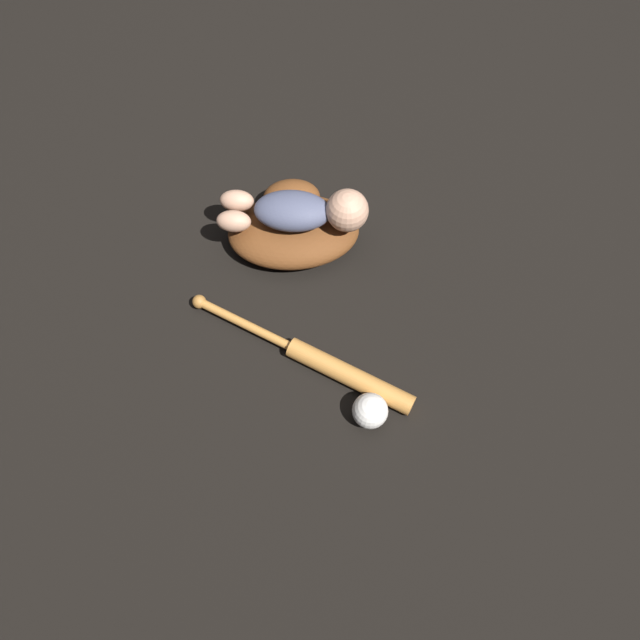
# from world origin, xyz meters

# --- Properties ---
(ground_plane) EXTENTS (6.00, 6.00, 0.00)m
(ground_plane) POSITION_xyz_m (0.00, 0.00, 0.00)
(ground_plane) COLOR black
(baseball_glove) EXTENTS (0.34, 0.28, 0.09)m
(baseball_glove) POSITION_xyz_m (-0.04, -0.04, 0.04)
(baseball_glove) COLOR brown
(baseball_glove) RESTS_ON ground
(baby_figure) EXTENTS (0.34, 0.11, 0.10)m
(baby_figure) POSITION_xyz_m (-0.01, -0.05, 0.13)
(baby_figure) COLOR #4C516B
(baby_figure) RESTS_ON baseball_glove
(baseball_bat) EXTENTS (0.51, 0.26, 0.04)m
(baseball_bat) POSITION_xyz_m (0.06, -0.38, 0.02)
(baseball_bat) COLOR #C6843D
(baseball_bat) RESTS_ON ground
(baseball) EXTENTS (0.08, 0.08, 0.08)m
(baseball) POSITION_xyz_m (0.16, -0.48, 0.04)
(baseball) COLOR white
(baseball) RESTS_ON ground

